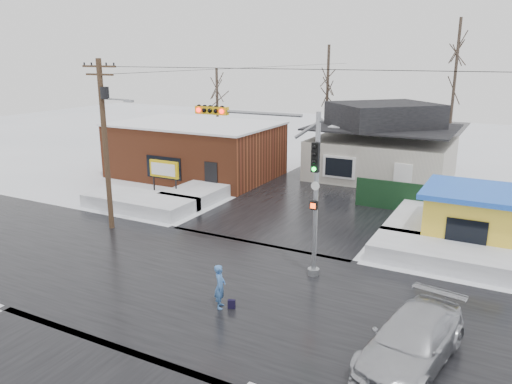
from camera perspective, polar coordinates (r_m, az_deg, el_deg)
The scene contains 20 objects.
ground at distance 21.20m, azimuth -6.79°, elevation -10.29°, with size 120.00×120.00×0.00m, color white.
road_ns at distance 21.20m, azimuth -6.79°, elevation -10.27°, with size 10.00×120.00×0.02m, color black.
road_ew at distance 21.20m, azimuth -6.79°, elevation -10.27°, with size 120.00×10.00×0.02m, color black.
snowbank_nw at distance 31.46m, azimuth -13.12°, elevation -1.17°, with size 7.00×3.00×0.80m, color white.
snowbank_ne at distance 24.33m, azimuth 21.27°, elevation -6.80°, with size 7.00×3.00×0.80m, color white.
snowbank_nside_w at distance 34.13m, azimuth -5.10°, elevation 0.48°, with size 3.00×8.00×0.80m, color white.
snowbank_nside_e at distance 29.24m, azimuth 18.64°, elevation -2.86°, with size 3.00×8.00×0.80m, color white.
traffic_signal at distance 20.99m, azimuth 2.93°, elevation 2.68°, with size 6.05×0.68×7.00m.
utility_pole at distance 27.24m, azimuth -16.82°, elevation 6.21°, with size 3.15×0.44×9.00m.
brick_building at distance 39.18m, azimuth -6.91°, elevation 4.88°, with size 12.20×8.20×4.12m.
marquee_sign at distance 32.93m, azimuth -10.46°, elevation 2.45°, with size 2.20×0.21×2.55m.
house at distance 39.22m, azimuth 14.23°, elevation 5.34°, with size 10.40×8.40×5.76m.
kiosk at distance 26.77m, azimuth 23.36°, elevation -2.60°, with size 4.60×4.60×2.88m.
fence at distance 31.07m, azimuth 18.45°, elevation -0.82°, with size 8.00×0.12×1.80m, color black.
tree_far_left at distance 44.26m, azimuth 8.25°, elevation 13.69°, with size 3.00×3.00×10.00m.
tree_far_mid at distance 43.90m, azimuth 22.07°, elevation 14.83°, with size 3.00×3.00×12.00m.
tree_far_west at distance 46.95m, azimuth -4.50°, elevation 11.95°, with size 3.00×3.00×8.00m.
pedestrian at distance 18.86m, azimuth -4.13°, elevation -10.76°, with size 0.62×0.41×1.70m, color #3F6EB1.
car at distance 16.52m, azimuth 17.38°, elevation -15.92°, with size 2.12×5.22×1.52m, color #B5B7BD.
shopping_bag at distance 19.06m, azimuth -2.81°, elevation -12.73°, with size 0.28×0.12×0.35m, color black.
Camera 1 is at (11.06, -15.60, 9.16)m, focal length 35.00 mm.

